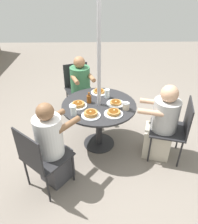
{
  "coord_description": "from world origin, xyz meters",
  "views": [
    {
      "loc": [
        -2.64,
        0.06,
        2.27
      ],
      "look_at": [
        0.0,
        0.0,
        0.58
      ],
      "focal_mm": 35.0,
      "sensor_mm": 36.0,
      "label": 1
    }
  ],
  "objects_px": {
    "patio_chair_south": "(175,127)",
    "diner_south": "(161,125)",
    "pancake_plate_d": "(91,114)",
    "drinking_glass_a": "(107,93)",
    "pancake_plate_c": "(78,105)",
    "coffee_cup": "(126,106)",
    "diner_north": "(81,91)",
    "patio_table": "(99,112)",
    "syrup_bottle": "(89,99)",
    "patio_chair_north": "(78,86)",
    "pancake_plate_e": "(114,113)",
    "diner_east": "(52,147)",
    "pancake_plate_b": "(116,103)",
    "patio_chair_east": "(40,156)",
    "pancake_plate_a": "(99,92)",
    "drinking_glass_b": "(74,110)"
  },
  "relations": [
    {
      "from": "patio_chair_south",
      "to": "diner_south",
      "type": "distance_m",
      "value": 0.18
    },
    {
      "from": "pancake_plate_d",
      "to": "drinking_glass_a",
      "type": "height_order",
      "value": "drinking_glass_a"
    },
    {
      "from": "pancake_plate_c",
      "to": "coffee_cup",
      "type": "height_order",
      "value": "coffee_cup"
    },
    {
      "from": "pancake_plate_d",
      "to": "coffee_cup",
      "type": "height_order",
      "value": "coffee_cup"
    },
    {
      "from": "diner_north",
      "to": "patio_table",
      "type": "bearing_deg",
      "value": 90.0
    },
    {
      "from": "pancake_plate_c",
      "to": "syrup_bottle",
      "type": "height_order",
      "value": "syrup_bottle"
    },
    {
      "from": "patio_chair_north",
      "to": "pancake_plate_e",
      "type": "relative_size",
      "value": 3.64
    },
    {
      "from": "diner_north",
      "to": "diner_south",
      "type": "height_order",
      "value": "diner_north"
    },
    {
      "from": "diner_east",
      "to": "diner_south",
      "type": "bearing_deg",
      "value": 56.93
    },
    {
      "from": "patio_chair_north",
      "to": "patio_table",
      "type": "bearing_deg",
      "value": 90.0
    },
    {
      "from": "pancake_plate_b",
      "to": "diner_east",
      "type": "bearing_deg",
      "value": 130.34
    },
    {
      "from": "pancake_plate_e",
      "to": "syrup_bottle",
      "type": "distance_m",
      "value": 0.46
    },
    {
      "from": "pancake_plate_b",
      "to": "coffee_cup",
      "type": "distance_m",
      "value": 0.19
    },
    {
      "from": "syrup_bottle",
      "to": "pancake_plate_e",
      "type": "bearing_deg",
      "value": -134.77
    },
    {
      "from": "patio_table",
      "to": "diner_north",
      "type": "relative_size",
      "value": 0.94
    },
    {
      "from": "patio_chair_north",
      "to": "pancake_plate_c",
      "type": "height_order",
      "value": "patio_chair_north"
    },
    {
      "from": "diner_north",
      "to": "pancake_plate_d",
      "type": "xyz_separation_m",
      "value": [
        -1.12,
        -0.19,
        0.23
      ]
    },
    {
      "from": "patio_table",
      "to": "patio_chair_east",
      "type": "height_order",
      "value": "patio_chair_east"
    },
    {
      "from": "pancake_plate_a",
      "to": "patio_chair_east",
      "type": "bearing_deg",
      "value": 149.43
    },
    {
      "from": "diner_north",
      "to": "patio_chair_east",
      "type": "bearing_deg",
      "value": 57.18
    },
    {
      "from": "pancake_plate_a",
      "to": "coffee_cup",
      "type": "distance_m",
      "value": 0.6
    },
    {
      "from": "patio_chair_south",
      "to": "coffee_cup",
      "type": "relative_size",
      "value": 9.34
    },
    {
      "from": "pancake_plate_e",
      "to": "drinking_glass_b",
      "type": "relative_size",
      "value": 1.83
    },
    {
      "from": "diner_north",
      "to": "pancake_plate_d",
      "type": "height_order",
      "value": "diner_north"
    },
    {
      "from": "patio_table",
      "to": "diner_east",
      "type": "height_order",
      "value": "diner_east"
    },
    {
      "from": "syrup_bottle",
      "to": "drinking_glass_a",
      "type": "bearing_deg",
      "value": -61.68
    },
    {
      "from": "patio_chair_north",
      "to": "pancake_plate_b",
      "type": "distance_m",
      "value": 1.18
    },
    {
      "from": "patio_chair_east",
      "to": "pancake_plate_d",
      "type": "bearing_deg",
      "value": 82.54
    },
    {
      "from": "patio_chair_south",
      "to": "drinking_glass_a",
      "type": "relative_size",
      "value": 6.93
    },
    {
      "from": "syrup_bottle",
      "to": "drinking_glass_b",
      "type": "height_order",
      "value": "syrup_bottle"
    },
    {
      "from": "patio_chair_south",
      "to": "coffee_cup",
      "type": "xyz_separation_m",
      "value": [
        0.15,
        0.67,
        0.24
      ]
    },
    {
      "from": "pancake_plate_b",
      "to": "patio_chair_south",
      "type": "bearing_deg",
      "value": -110.29
    },
    {
      "from": "patio_chair_east",
      "to": "pancake_plate_a",
      "type": "xyz_separation_m",
      "value": [
        1.17,
        -0.69,
        0.21
      ]
    },
    {
      "from": "patio_table",
      "to": "drinking_glass_b",
      "type": "distance_m",
      "value": 0.47
    },
    {
      "from": "patio_chair_east",
      "to": "drinking_glass_a",
      "type": "bearing_deg",
      "value": 91.38
    },
    {
      "from": "patio_chair_east",
      "to": "pancake_plate_c",
      "type": "bearing_deg",
      "value": 102.86
    },
    {
      "from": "pancake_plate_c",
      "to": "coffee_cup",
      "type": "relative_size",
      "value": 2.57
    },
    {
      "from": "drinking_glass_a",
      "to": "pancake_plate_a",
      "type": "bearing_deg",
      "value": 37.04
    },
    {
      "from": "coffee_cup",
      "to": "patio_table",
      "type": "bearing_deg",
      "value": 68.44
    },
    {
      "from": "diner_east",
      "to": "drinking_glass_a",
      "type": "distance_m",
      "value": 1.15
    },
    {
      "from": "patio_chair_east",
      "to": "pancake_plate_d",
      "type": "xyz_separation_m",
      "value": [
        0.53,
        -0.57,
        0.22
      ]
    },
    {
      "from": "diner_north",
      "to": "syrup_bottle",
      "type": "xyz_separation_m",
      "value": [
        -0.78,
        -0.16,
        0.26
      ]
    },
    {
      "from": "diner_south",
      "to": "drinking_glass_b",
      "type": "distance_m",
      "value": 1.21
    },
    {
      "from": "pancake_plate_b",
      "to": "syrup_bottle",
      "type": "relative_size",
      "value": 1.6
    },
    {
      "from": "patio_chair_south",
      "to": "diner_south",
      "type": "xyz_separation_m",
      "value": [
        0.05,
        0.17,
        -0.01
      ]
    },
    {
      "from": "diner_north",
      "to": "diner_south",
      "type": "distance_m",
      "value": 1.57
    },
    {
      "from": "diner_south",
      "to": "pancake_plate_c",
      "type": "height_order",
      "value": "diner_south"
    },
    {
      "from": "diner_east",
      "to": "pancake_plate_b",
      "type": "relative_size",
      "value": 4.58
    },
    {
      "from": "patio_chair_east",
      "to": "pancake_plate_e",
      "type": "bearing_deg",
      "value": 72.37
    },
    {
      "from": "diner_north",
      "to": "syrup_bottle",
      "type": "distance_m",
      "value": 0.84
    }
  ]
}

